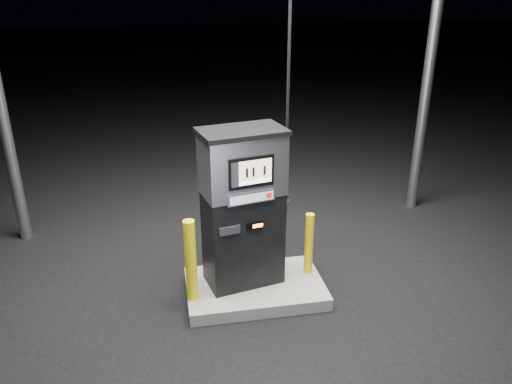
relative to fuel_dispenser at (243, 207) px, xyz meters
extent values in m
plane|color=black|center=(0.12, -0.10, -1.10)|extent=(80.00, 80.00, 0.00)
cube|color=slate|center=(0.12, -0.10, -1.02)|extent=(1.60, 1.00, 0.15)
cylinder|color=gray|center=(3.12, 1.90, 1.15)|extent=(0.16, 0.16, 4.50)
cube|color=black|center=(0.00, 0.00, -0.39)|extent=(0.94, 0.66, 1.12)
cube|color=#AFAEB6|center=(0.00, 0.00, 0.51)|extent=(0.96, 0.68, 0.67)
cube|color=black|center=(0.00, 0.00, 0.87)|extent=(1.00, 0.72, 0.05)
cube|color=black|center=(0.05, -0.25, 0.50)|extent=(0.50, 0.13, 0.34)
cube|color=#C7B890|center=(0.09, -0.26, 0.53)|extent=(0.36, 0.08, 0.22)
cube|color=white|center=(0.09, -0.26, 0.40)|extent=(0.36, 0.08, 0.04)
cube|color=#AFAEB6|center=(0.05, -0.25, 0.22)|extent=(0.53, 0.14, 0.13)
cube|color=gray|center=(0.05, -0.27, 0.22)|extent=(0.48, 0.11, 0.09)
cube|color=#BB0C0F|center=(0.25, -0.23, 0.22)|extent=(0.06, 0.02, 0.06)
cube|color=black|center=(0.09, -0.24, -0.12)|extent=(0.20, 0.06, 0.08)
cube|color=orange|center=(0.12, -0.25, -0.12)|extent=(0.11, 0.03, 0.04)
cube|color=black|center=(-0.20, -0.30, -0.12)|extent=(0.23, 0.07, 0.09)
cube|color=black|center=(0.46, 0.10, -0.01)|extent=(0.12, 0.18, 0.22)
cylinder|color=gray|center=(0.51, 0.11, -0.01)|extent=(0.10, 0.21, 0.06)
cylinder|color=black|center=(0.50, 0.06, 1.49)|extent=(0.04, 0.04, 2.78)
cylinder|color=yellow|center=(-0.62, -0.27, -0.47)|extent=(0.15, 0.15, 0.96)
cylinder|color=yellow|center=(0.79, 0.02, -0.56)|extent=(0.12, 0.12, 0.78)
camera|label=1|loc=(-0.79, -5.01, 2.33)|focal=35.00mm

